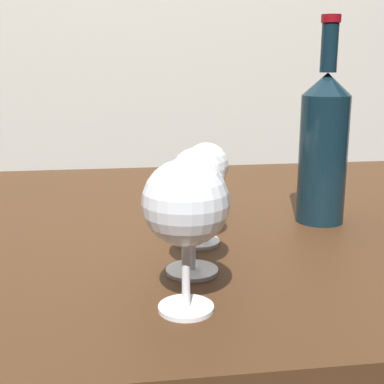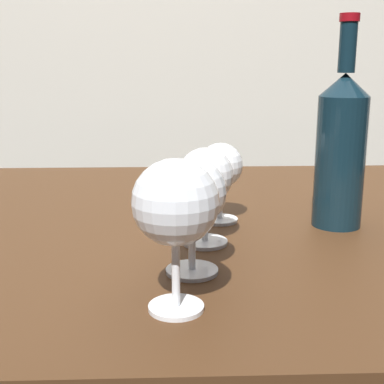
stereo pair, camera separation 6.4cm
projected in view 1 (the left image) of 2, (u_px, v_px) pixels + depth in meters
The scene contains 6 objects.
dining_table at pixel (140, 268), 0.90m from camera, with size 1.53×0.91×0.75m.
wine_glass_pinot at pixel (186, 206), 0.54m from camera, with size 0.09×0.09×0.16m.
wine_glass_merlot at pixel (192, 195), 0.64m from camera, with size 0.08×0.08×0.15m.
wine_glass_rose at pixel (197, 179), 0.75m from camera, with size 0.08×0.08×0.14m.
wine_glass_cabernet at pixel (206, 167), 0.86m from camera, with size 0.07×0.07×0.13m.
wine_bottle at pixel (324, 145), 0.85m from camera, with size 0.08×0.08×0.33m.
Camera 1 is at (-0.03, -0.84, 1.01)m, focal length 49.71 mm.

